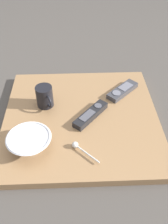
% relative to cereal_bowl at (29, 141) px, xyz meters
% --- Properties ---
extents(ground_plane, '(6.00, 6.00, 0.00)m').
position_rel_cereal_bowl_xyz_m(ground_plane, '(0.16, -0.19, -0.07)').
color(ground_plane, '#47423D').
extents(table, '(0.63, 0.64, 0.03)m').
position_rel_cereal_bowl_xyz_m(table, '(0.16, -0.19, -0.05)').
color(table, '#936D47').
rests_on(table, ground).
extents(cereal_bowl, '(0.16, 0.16, 0.06)m').
position_rel_cereal_bowl_xyz_m(cereal_bowl, '(0.00, 0.00, 0.00)').
color(cereal_bowl, silver).
rests_on(cereal_bowl, table).
extents(coffee_mug, '(0.10, 0.07, 0.10)m').
position_rel_cereal_bowl_xyz_m(coffee_mug, '(0.24, -0.04, 0.01)').
color(coffee_mug, black).
rests_on(coffee_mug, table).
extents(teaspoon, '(0.10, 0.10, 0.02)m').
position_rel_cereal_bowl_xyz_m(teaspoon, '(-0.01, -0.17, -0.02)').
color(teaspoon, silver).
rests_on(teaspoon, table).
extents(tv_remote_near, '(0.16, 0.16, 0.03)m').
position_rel_cereal_bowl_xyz_m(tv_remote_near, '(0.31, -0.39, -0.02)').
color(tv_remote_near, '#38383D').
rests_on(tv_remote_near, table).
extents(tv_remote_far, '(0.17, 0.15, 0.03)m').
position_rel_cereal_bowl_xyz_m(tv_remote_far, '(0.15, -0.23, -0.02)').
color(tv_remote_far, black).
rests_on(tv_remote_far, table).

